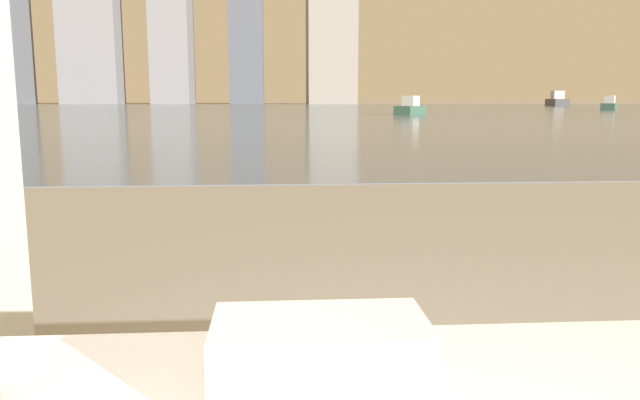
% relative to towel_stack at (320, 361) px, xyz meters
% --- Properties ---
extents(towel_stack, '(0.30, 0.17, 0.12)m').
position_rel_towel_stack_xyz_m(towel_stack, '(0.00, 0.00, 0.00)').
color(towel_stack, silver).
rests_on(towel_stack, bathtub).
extents(harbor_water, '(180.00, 110.00, 0.01)m').
position_rel_towel_stack_xyz_m(harbor_water, '(0.20, 61.18, -0.60)').
color(harbor_water, slate).
rests_on(harbor_water, ground_plane).
extents(harbor_boat_0, '(2.77, 3.40, 1.24)m').
position_rel_towel_stack_xyz_m(harbor_boat_0, '(29.33, 52.83, -0.16)').
color(harbor_boat_0, '#335647').
rests_on(harbor_boat_0, harbor_water).
extents(harbor_boat_1, '(2.50, 3.14, 1.14)m').
position_rel_towel_stack_xyz_m(harbor_boat_1, '(8.18, 37.24, -0.19)').
color(harbor_boat_1, '#335647').
rests_on(harbor_boat_1, harbor_water).
extents(harbor_boat_3, '(2.81, 5.74, 2.06)m').
position_rel_towel_stack_xyz_m(harbor_boat_3, '(38.59, 83.37, 0.13)').
color(harbor_boat_3, '#4C4C51').
rests_on(harbor_boat_3, harbor_water).
extents(skyline_tower_0, '(6.88, 11.62, 23.32)m').
position_rel_towel_stack_xyz_m(skyline_tower_0, '(-48.82, 117.18, 11.06)').
color(skyline_tower_0, slate).
rests_on(skyline_tower_0, ground_plane).
extents(skyline_tower_3, '(6.11, 8.28, 37.08)m').
position_rel_towel_stack_xyz_m(skyline_tower_3, '(-5.26, 117.18, 17.94)').
color(skyline_tower_3, '#4C515B').
rests_on(skyline_tower_3, ground_plane).
extents(skyline_tower_4, '(8.84, 10.46, 31.06)m').
position_rel_towel_stack_xyz_m(skyline_tower_4, '(10.30, 117.18, 14.92)').
color(skyline_tower_4, gray).
rests_on(skyline_tower_4, ground_plane).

